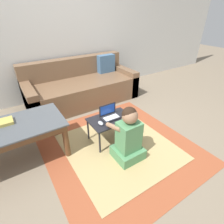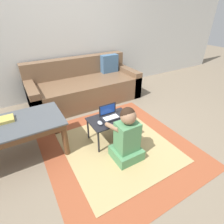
{
  "view_description": "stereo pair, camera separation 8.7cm",
  "coord_description": "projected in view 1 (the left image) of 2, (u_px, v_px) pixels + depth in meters",
  "views": [
    {
      "loc": [
        -1.16,
        -1.69,
        1.62
      ],
      "look_at": [
        -0.05,
        0.02,
        0.41
      ],
      "focal_mm": 28.0,
      "sensor_mm": 36.0,
      "label": 1
    },
    {
      "loc": [
        -1.09,
        -1.74,
        1.62
      ],
      "look_at": [
        -0.05,
        0.02,
        0.41
      ],
      "focal_mm": 28.0,
      "sensor_mm": 36.0,
      "label": 2
    }
  ],
  "objects": [
    {
      "name": "laptop",
      "position": [
        110.0,
        116.0,
        2.35
      ],
      "size": [
        0.25,
        0.16,
        0.18
      ],
      "color": "#232328",
      "rests_on": "laptop_desk"
    },
    {
      "name": "laptop_desk",
      "position": [
        111.0,
        121.0,
        2.36
      ],
      "size": [
        0.58,
        0.38,
        0.35
      ],
      "color": "black",
      "rests_on": "ground_plane"
    },
    {
      "name": "area_rug",
      "position": [
        119.0,
        147.0,
        2.37
      ],
      "size": [
        1.86,
        1.94,
        0.01
      ],
      "color": "#9E4C2D",
      "rests_on": "ground_plane"
    },
    {
      "name": "person_seated",
      "position": [
        128.0,
        137.0,
        2.06
      ],
      "size": [
        0.34,
        0.44,
        0.71
      ],
      "color": "#518E5B",
      "rests_on": "ground_plane"
    },
    {
      "name": "wall_back",
      "position": [
        62.0,
        31.0,
        3.27
      ],
      "size": [
        9.0,
        0.06,
        2.5
      ],
      "color": "silver",
      "rests_on": "ground_plane"
    },
    {
      "name": "ground_plane",
      "position": [
        116.0,
        135.0,
        2.59
      ],
      "size": [
        16.0,
        16.0,
        0.0
      ],
      "primitive_type": "plane",
      "color": "#7F705B"
    },
    {
      "name": "couch",
      "position": [
        82.0,
        87.0,
        3.44
      ],
      "size": [
        2.08,
        0.92,
        0.8
      ],
      "color": "brown",
      "rests_on": "ground_plane"
    },
    {
      "name": "book_on_table",
      "position": [
        3.0,
        122.0,
        1.97
      ],
      "size": [
        0.2,
        0.16,
        0.04
      ],
      "color": "tan",
      "rests_on": "coffee_table"
    },
    {
      "name": "computer_mouse",
      "position": [
        101.0,
        123.0,
        2.21
      ],
      "size": [
        0.06,
        0.09,
        0.04
      ],
      "color": "#B2B7C1",
      "rests_on": "laptop_desk"
    },
    {
      "name": "coffee_table",
      "position": [
        11.0,
        132.0,
        1.97
      ],
      "size": [
        1.15,
        0.62,
        0.49
      ],
      "color": "#4C5156",
      "rests_on": "ground_plane"
    }
  ]
}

